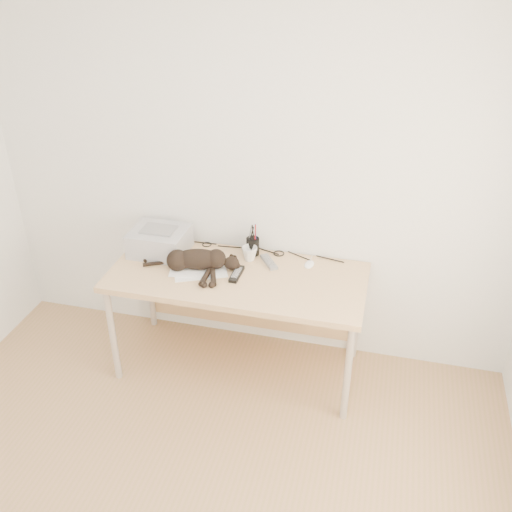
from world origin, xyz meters
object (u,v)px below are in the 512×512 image
(desk, at_px, (241,285))
(mug, at_px, (250,254))
(printer, at_px, (160,241))
(pen_cup, at_px, (253,246))
(mouse, at_px, (309,263))
(cat, at_px, (195,261))

(desk, relative_size, mug, 15.76)
(printer, height_order, mug, printer)
(mug, relative_size, pen_cup, 0.46)
(desk, distance_m, mouse, 0.46)
(mouse, bearing_deg, printer, -167.22)
(desk, distance_m, cat, 0.34)
(desk, height_order, mouse, mouse)
(pen_cup, xyz_separation_m, mouse, (0.39, -0.05, -0.04))
(desk, relative_size, mouse, 15.88)
(mouse, bearing_deg, cat, -153.57)
(pen_cup, bearing_deg, desk, -99.71)
(printer, bearing_deg, pen_cup, 11.37)
(mug, height_order, pen_cup, pen_cup)
(printer, relative_size, mouse, 3.61)
(desk, xyz_separation_m, mug, (0.03, 0.11, 0.18))
(desk, xyz_separation_m, cat, (-0.27, -0.09, 0.19))
(pen_cup, relative_size, mouse, 2.17)
(mug, bearing_deg, printer, -176.00)
(printer, height_order, pen_cup, pen_cup)
(desk, bearing_deg, cat, -162.49)
(printer, distance_m, mug, 0.60)
(printer, bearing_deg, cat, -26.59)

